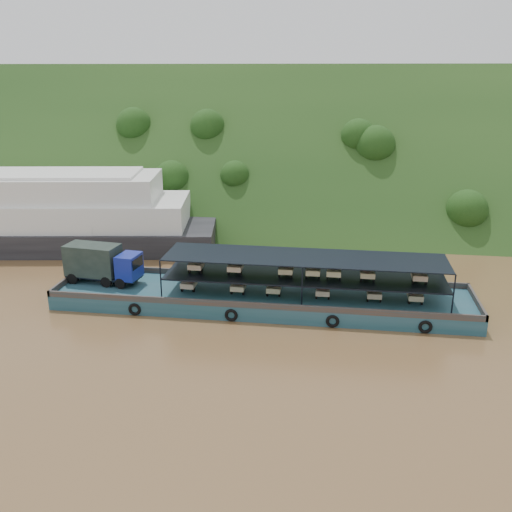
# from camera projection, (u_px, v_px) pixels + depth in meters

# --- Properties ---
(ground) EXTENTS (160.00, 160.00, 0.00)m
(ground) POSITION_uv_depth(u_px,v_px,m) (274.00, 303.00, 48.99)
(ground) COLOR brown
(ground) RESTS_ON ground
(hillside) EXTENTS (140.00, 39.60, 39.60)m
(hillside) POSITION_uv_depth(u_px,v_px,m) (302.00, 207.00, 82.82)
(hillside) COLOR #183613
(hillside) RESTS_ON ground
(cargo_barge) EXTENTS (35.02, 7.18, 4.57)m
(cargo_barge) POSITION_uv_depth(u_px,v_px,m) (248.00, 292.00, 48.33)
(cargo_barge) COLOR #15414B
(cargo_barge) RESTS_ON ground
(passenger_ferry) EXTENTS (42.74, 16.61, 8.43)m
(passenger_ferry) POSITION_uv_depth(u_px,v_px,m) (28.00, 215.00, 63.71)
(passenger_ferry) COLOR black
(passenger_ferry) RESTS_ON ground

